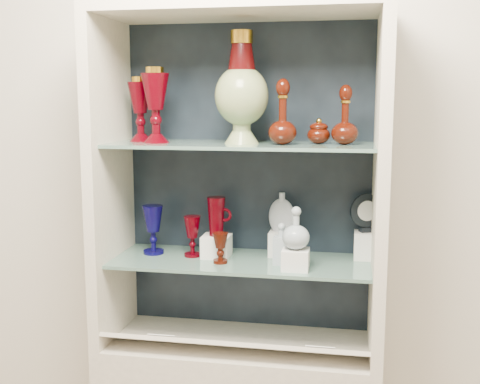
% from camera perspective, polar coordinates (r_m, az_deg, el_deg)
% --- Properties ---
extents(wall_back, '(3.50, 0.02, 2.80)m').
position_cam_1_polar(wall_back, '(2.31, 0.99, 3.28)').
color(wall_back, silver).
rests_on(wall_back, ground).
extents(cabinet_back_panel, '(0.98, 0.02, 1.15)m').
position_cam_1_polar(cabinet_back_panel, '(2.29, 0.86, 1.34)').
color(cabinet_back_panel, black).
rests_on(cabinet_back_panel, cabinet_base).
extents(cabinet_side_left, '(0.04, 0.40, 1.15)m').
position_cam_1_polar(cabinet_side_left, '(2.24, -12.16, 0.98)').
color(cabinet_side_left, beige).
rests_on(cabinet_side_left, cabinet_base).
extents(cabinet_side_right, '(0.04, 0.40, 1.15)m').
position_cam_1_polar(cabinet_side_right, '(2.07, 13.16, 0.31)').
color(cabinet_side_right, beige).
rests_on(cabinet_side_right, cabinet_base).
extents(cabinet_top_cap, '(1.00, 0.40, 0.04)m').
position_cam_1_polar(cabinet_top_cap, '(2.10, 0.00, 16.92)').
color(cabinet_top_cap, beige).
rests_on(cabinet_top_cap, cabinet_side_left).
extents(shelf_lower, '(0.92, 0.34, 0.01)m').
position_cam_1_polar(shelf_lower, '(2.18, 0.10, -6.57)').
color(shelf_lower, slate).
rests_on(shelf_lower, cabinet_side_left).
extents(shelf_upper, '(0.92, 0.34, 0.01)m').
position_cam_1_polar(shelf_upper, '(2.11, 0.10, 4.49)').
color(shelf_upper, slate).
rests_on(shelf_upper, cabinet_side_left).
extents(label_ledge, '(0.92, 0.17, 0.09)m').
position_cam_1_polar(label_ledge, '(2.15, -0.55, -14.29)').
color(label_ledge, beige).
rests_on(label_ledge, cabinet_base).
extents(label_card_0, '(0.10, 0.06, 0.03)m').
position_cam_1_polar(label_card_0, '(2.11, 7.65, -14.37)').
color(label_card_0, white).
rests_on(label_card_0, label_ledge).
extents(label_card_1, '(0.10, 0.06, 0.03)m').
position_cam_1_polar(label_card_1, '(2.20, -7.22, -13.35)').
color(label_card_1, white).
rests_on(label_card_1, label_ledge).
extents(pedestal_lamp_left, '(0.11, 0.11, 0.26)m').
position_cam_1_polar(pedestal_lamp_left, '(2.14, -8.01, 8.15)').
color(pedestal_lamp_left, '#4A0008').
rests_on(pedestal_lamp_left, shelf_upper).
extents(pedestal_lamp_right, '(0.12, 0.12, 0.23)m').
position_cam_1_polar(pedestal_lamp_right, '(2.23, -9.44, 7.75)').
color(pedestal_lamp_right, '#4A0008').
rests_on(pedestal_lamp_right, shelf_upper).
extents(enamel_urn, '(0.22, 0.22, 0.38)m').
position_cam_1_polar(enamel_urn, '(2.09, 0.16, 9.85)').
color(enamel_urn, '#074110').
rests_on(enamel_urn, shelf_upper).
extents(ruby_decanter_a, '(0.10, 0.10, 0.25)m').
position_cam_1_polar(ruby_decanter_a, '(2.04, 4.08, 7.97)').
color(ruby_decanter_a, '#411006').
rests_on(ruby_decanter_a, shelf_upper).
extents(ruby_decanter_b, '(0.11, 0.11, 0.21)m').
position_cam_1_polar(ruby_decanter_b, '(2.07, 9.94, 7.38)').
color(ruby_decanter_b, '#411006').
rests_on(ruby_decanter_b, shelf_upper).
extents(lidded_bowl, '(0.10, 0.10, 0.09)m').
position_cam_1_polar(lidded_bowl, '(2.09, 7.47, 5.78)').
color(lidded_bowl, '#411006').
rests_on(lidded_bowl, shelf_upper).
extents(cobalt_goblet, '(0.08, 0.08, 0.18)m').
position_cam_1_polar(cobalt_goblet, '(2.27, -8.24, -3.55)').
color(cobalt_goblet, '#070343').
rests_on(cobalt_goblet, shelf_lower).
extents(ruby_goblet_tall, '(0.08, 0.08, 0.15)m').
position_cam_1_polar(ruby_goblet_tall, '(2.22, -4.54, -4.20)').
color(ruby_goblet_tall, '#4A0008').
rests_on(ruby_goblet_tall, shelf_lower).
extents(ruby_goblet_small, '(0.06, 0.06, 0.11)m').
position_cam_1_polar(ruby_goblet_small, '(2.13, -1.88, -5.33)').
color(ruby_goblet_small, '#411006').
rests_on(ruby_goblet_small, shelf_lower).
extents(riser_ruby_pitcher, '(0.10, 0.10, 0.08)m').
position_cam_1_polar(riser_ruby_pitcher, '(2.21, -2.25, -5.15)').
color(riser_ruby_pitcher, silver).
rests_on(riser_ruby_pitcher, shelf_lower).
extents(ruby_pitcher, '(0.11, 0.08, 0.14)m').
position_cam_1_polar(ruby_pitcher, '(2.19, -2.26, -2.33)').
color(ruby_pitcher, '#4A0008').
rests_on(ruby_pitcher, riser_ruby_pitcher).
extents(clear_square_bottle, '(0.06, 0.06, 0.15)m').
position_cam_1_polar(clear_square_bottle, '(2.11, 3.93, -4.91)').
color(clear_square_bottle, '#8E9EA6').
rests_on(clear_square_bottle, shelf_lower).
extents(riser_flat_flask, '(0.09, 0.09, 0.09)m').
position_cam_1_polar(riser_flat_flask, '(2.23, 3.96, -4.89)').
color(riser_flat_flask, silver).
rests_on(riser_flat_flask, shelf_lower).
extents(flat_flask, '(0.12, 0.08, 0.15)m').
position_cam_1_polar(flat_flask, '(2.21, 3.99, -1.86)').
color(flat_flask, '#A7B0BA').
rests_on(flat_flask, riser_flat_flask).
extents(riser_clear_round_decanter, '(0.09, 0.09, 0.07)m').
position_cam_1_polar(riser_clear_round_decanter, '(2.06, 5.29, -6.38)').
color(riser_clear_round_decanter, silver).
rests_on(riser_clear_round_decanter, shelf_lower).
extents(clear_round_decanter, '(0.09, 0.09, 0.14)m').
position_cam_1_polar(clear_round_decanter, '(2.03, 5.33, -3.53)').
color(clear_round_decanter, '#8E9EA6').
rests_on(clear_round_decanter, riser_clear_round_decanter).
extents(riser_cameo_medallion, '(0.08, 0.08, 0.10)m').
position_cam_1_polar(riser_cameo_medallion, '(2.23, 11.79, -4.97)').
color(riser_cameo_medallion, silver).
rests_on(riser_cameo_medallion, shelf_lower).
extents(cameo_medallion, '(0.13, 0.09, 0.14)m').
position_cam_1_polar(cameo_medallion, '(2.20, 11.89, -1.90)').
color(cameo_medallion, black).
rests_on(cameo_medallion, riser_cameo_medallion).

